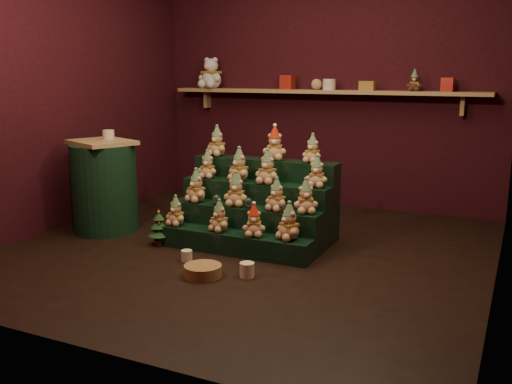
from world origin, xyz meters
The scene contains 40 objects.
ground centered at (0.00, 0.00, 0.00)m, with size 4.00×4.00×0.00m, color black.
back_wall centered at (0.00, 2.05, 1.40)m, with size 4.00×0.10×2.80m, color black.
front_wall centered at (0.00, -2.05, 1.40)m, with size 4.00×0.10×2.80m, color black.
left_wall centered at (-2.05, 0.00, 1.40)m, with size 0.10×4.00×2.80m, color black.
back_shelf centered at (0.00, 1.87, 1.29)m, with size 3.60×0.26×0.24m.
riser_tier_front centered at (-0.07, -0.12, 0.09)m, with size 1.40×0.22×0.18m, color black.
riser_tier_midfront centered at (-0.07, 0.10, 0.18)m, with size 1.40×0.22×0.36m, color black.
riser_tier_midback centered at (-0.07, 0.32, 0.27)m, with size 1.40×0.22×0.54m, color black.
riser_tier_back centered at (-0.07, 0.54, 0.36)m, with size 1.40×0.22×0.72m, color black.
teddy_0 centered at (-0.63, -0.13, 0.31)m, with size 0.19×0.17×0.26m, color tan, non-canonical shape.
teddy_1 centered at (-0.19, -0.13, 0.31)m, with size 0.19×0.17×0.27m, color tan, non-canonical shape.
teddy_2 centered at (0.14, -0.14, 0.31)m, with size 0.19×0.17×0.27m, color tan, non-canonical shape.
teddy_3 centered at (0.44, -0.11, 0.33)m, with size 0.22×0.20×0.31m, color tan, non-canonical shape.
teddy_4 centered at (-0.55, 0.08, 0.51)m, with size 0.21×0.19×0.30m, color tan, non-canonical shape.
teddy_5 centered at (-0.15, 0.09, 0.51)m, with size 0.21×0.19×0.30m, color tan, non-canonical shape.
teddy_6 centered at (0.25, 0.08, 0.50)m, with size 0.20×0.18×0.28m, color tan, non-canonical shape.
teddy_7 centered at (0.50, 0.11, 0.50)m, with size 0.21×0.18×0.29m, color tan, non-canonical shape.
teddy_8 centered at (-0.56, 0.31, 0.67)m, with size 0.19×0.17×0.26m, color tan, non-canonical shape.
teddy_9 centered at (-0.22, 0.31, 0.69)m, with size 0.22×0.19×0.30m, color tan, non-canonical shape.
teddy_10 centered at (0.06, 0.30, 0.69)m, with size 0.22×0.19×0.30m, color tan, non-canonical shape.
teddy_11 centered at (0.51, 0.33, 0.68)m, with size 0.19×0.17×0.27m, color tan, non-canonical shape.
teddy_12 centered at (-0.57, 0.53, 0.86)m, with size 0.20×0.18×0.28m, color tan, non-canonical shape.
teddy_13 centered at (0.03, 0.53, 0.87)m, with size 0.22×0.20×0.31m, color tan, non-canonical shape.
teddy_14 centered at (0.40, 0.52, 0.85)m, with size 0.18×0.16×0.25m, color tan, non-canonical shape.
snow_globe_a centered at (-0.31, 0.04, 0.41)m, with size 0.07×0.07×0.09m.
snow_globe_b centered at (0.00, 0.04, 0.41)m, with size 0.07×0.07×0.09m.
snow_globe_c centered at (0.32, 0.04, 0.41)m, with size 0.07×0.07×0.09m.
side_table centered at (-1.51, -0.03, 0.44)m, with size 0.72×0.66×0.88m.
table_ornament centered at (-1.51, 0.07, 0.93)m, with size 0.11×0.11×0.09m, color beige.
mini_christmas_tree centered at (-0.77, -0.20, 0.16)m, with size 0.19×0.19×0.33m.
mug_left centered at (-0.31, -0.48, 0.05)m, with size 0.09×0.09×0.09m, color beige.
mug_right centered at (0.30, -0.60, 0.06)m, with size 0.11×0.11×0.11m, color beige.
wicker_basket centered at (-0.01, -0.73, 0.04)m, with size 0.29×0.29×0.09m, color olive.
white_bear centered at (-1.38, 1.84, 1.55)m, with size 0.33×0.29×0.46m, color silver, non-canonical shape.
brown_bear centered at (1.02, 1.84, 1.43)m, with size 0.15×0.14×0.21m, color #462917, non-canonical shape.
gift_tin_red_a centered at (-0.39, 1.85, 1.40)m, with size 0.14×0.14×0.16m, color #A9251A.
gift_tin_cream centered at (0.10, 1.85, 1.38)m, with size 0.14×0.14×0.12m, color beige.
gift_tin_red_b centered at (1.35, 1.85, 1.39)m, with size 0.12×0.12×0.14m, color #A9251A.
shelf_plush_ball centered at (-0.04, 1.85, 1.38)m, with size 0.12×0.12×0.12m, color tan.
scarf_gift_box centered at (0.53, 1.85, 1.37)m, with size 0.16×0.10×0.10m, color orange.
Camera 1 is at (2.11, -4.25, 1.52)m, focal length 40.00 mm.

